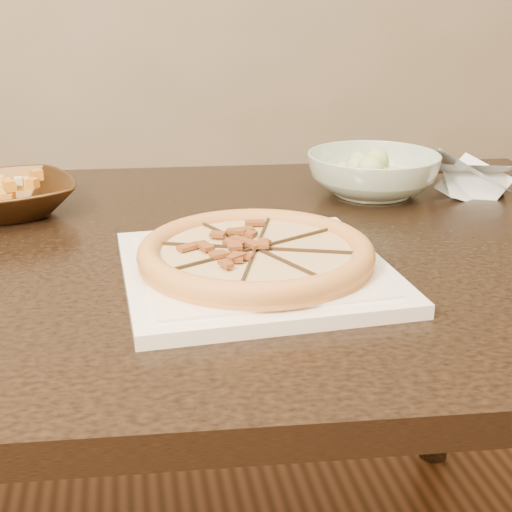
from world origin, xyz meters
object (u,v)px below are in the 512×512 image
object	(u,v)px
dining_table	(169,302)
pizza	(256,253)
salad_bowl	(373,174)
bronze_bowl	(4,198)
plate	(256,270)

from	to	relation	value
dining_table	pizza	bearing A→B (deg)	-54.75
pizza	salad_bowl	size ratio (longest dim) A/B	1.28
salad_bowl	bronze_bowl	bearing A→B (deg)	-179.45
dining_table	salad_bowl	bearing A→B (deg)	27.46
dining_table	plate	distance (m)	0.21
dining_table	bronze_bowl	size ratio (longest dim) A/B	6.88
bronze_bowl	salad_bowl	bearing A→B (deg)	0.55
plate	pizza	distance (m)	0.02
plate	bronze_bowl	world-z (taller)	bronze_bowl
plate	salad_bowl	distance (m)	0.45
pizza	plate	bearing A→B (deg)	-27.03
dining_table	salad_bowl	distance (m)	0.46
plate	salad_bowl	size ratio (longest dim) A/B	1.48
dining_table	plate	bearing A→B (deg)	-54.75
plate	bronze_bowl	bearing A→B (deg)	135.91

